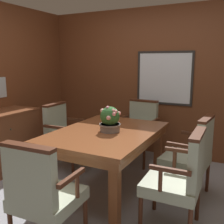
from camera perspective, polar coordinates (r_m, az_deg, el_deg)
ground_plane at (r=3.18m, az=-4.00°, el=-18.83°), size 14.00×14.00×0.00m
wall_back at (r=4.53m, az=8.58°, el=6.42°), size 7.20×0.08×2.45m
dining_table at (r=3.13m, az=-1.26°, el=-5.88°), size 1.09×1.52×0.77m
chair_left_far at (r=3.95m, az=-10.56°, el=-4.52°), size 0.53×0.58×0.97m
chair_right_far at (r=3.20m, az=17.06°, el=-8.55°), size 0.55×0.59×0.97m
chair_head_far at (r=4.18m, az=6.02°, el=-3.50°), size 0.59×0.55×0.97m
chair_right_near at (r=2.56m, az=14.61°, el=-13.39°), size 0.52×0.57×0.97m
chair_head_near at (r=2.30m, az=-14.98°, el=-16.37°), size 0.58×0.53×0.97m
potted_plant at (r=3.05m, az=-0.43°, el=-1.63°), size 0.25×0.26×0.30m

